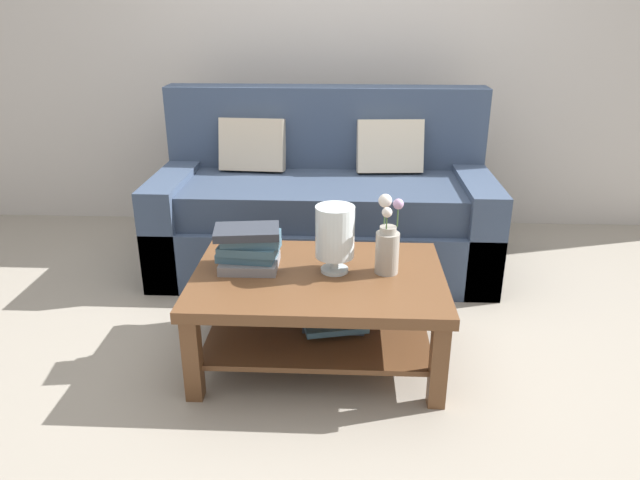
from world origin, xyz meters
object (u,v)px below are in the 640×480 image
object	(u,v)px
coffee_table	(319,297)
glass_hurricane_vase	(335,234)
book_stack_main	(249,248)
flower_pitcher	(387,244)
couch	(324,208)

from	to	relation	value
coffee_table	glass_hurricane_vase	xyz separation A→B (m)	(0.07, 0.03, 0.30)
coffee_table	glass_hurricane_vase	size ratio (longest dim) A/B	3.66
coffee_table	book_stack_main	distance (m)	0.38
coffee_table	book_stack_main	world-z (taller)	book_stack_main
coffee_table	book_stack_main	xyz separation A→B (m)	(-0.32, 0.05, 0.21)
flower_pitcher	book_stack_main	bearing A→B (deg)	178.31
glass_hurricane_vase	flower_pitcher	bearing A→B (deg)	0.66
couch	book_stack_main	distance (m)	1.09
couch	book_stack_main	size ratio (longest dim) A/B	6.57
flower_pitcher	coffee_table	bearing A→B (deg)	-173.66
couch	flower_pitcher	world-z (taller)	couch
couch	coffee_table	xyz separation A→B (m)	(0.03, -1.09, -0.05)
glass_hurricane_vase	book_stack_main	bearing A→B (deg)	176.90
couch	glass_hurricane_vase	xyz separation A→B (m)	(0.09, -1.06, 0.25)
couch	glass_hurricane_vase	world-z (taller)	couch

